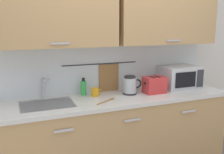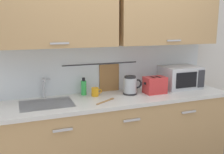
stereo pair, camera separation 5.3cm
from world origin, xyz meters
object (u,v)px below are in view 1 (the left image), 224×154
Objects in this scene: mug_near_sink at (95,92)px; microwave at (179,77)px; wooden_spoon at (108,100)px; dish_soap_bottle at (84,87)px; electric_kettle at (130,85)px; toaster at (154,85)px.

microwave is at bearing -0.59° from mug_near_sink.
wooden_spoon is (0.06, -0.22, -0.04)m from mug_near_sink.
dish_soap_bottle is 0.78× the size of wooden_spoon.
electric_kettle is 1.16× the size of dish_soap_bottle.
toaster is at bearing -12.26° from electric_kettle.
toaster is (0.68, -0.12, 0.05)m from mug_near_sink.
microwave is at bearing 11.45° from wooden_spoon.
mug_near_sink is (0.11, -0.09, -0.04)m from dish_soap_bottle.
microwave is 1.80× the size of toaster.
dish_soap_bottle reaches higher than mug_near_sink.
dish_soap_bottle is (-1.21, 0.10, -0.05)m from microwave.
wooden_spoon is at bearing -170.83° from toaster.
mug_near_sink is (-1.10, 0.01, -0.09)m from microwave.
electric_kettle is (-0.71, -0.05, -0.03)m from microwave.
dish_soap_bottle is 0.15m from mug_near_sink.
wooden_spoon is at bearing -168.55° from microwave.
microwave is 3.83× the size of mug_near_sink.
microwave is 1.84× the size of wooden_spoon.
mug_near_sink reaches higher than wooden_spoon.
mug_near_sink is 0.69m from toaster.
toaster is (-0.43, -0.11, -0.04)m from microwave.
mug_near_sink is at bearing 169.75° from toaster.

